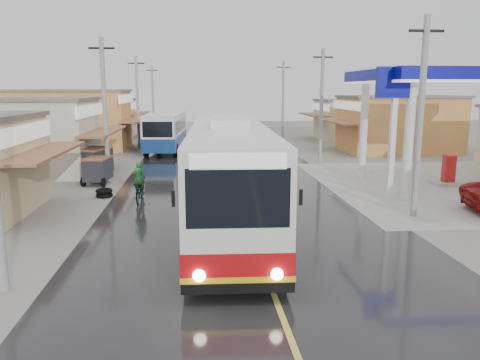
{
  "coord_description": "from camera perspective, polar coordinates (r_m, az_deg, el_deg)",
  "views": [
    {
      "loc": [
        -1.9,
        -18.03,
        5.18
      ],
      "look_at": [
        -0.15,
        0.83,
        1.51
      ],
      "focal_mm": 35.0,
      "sensor_mm": 36.0,
      "label": 1
    }
  ],
  "objects": [
    {
      "name": "tricycle_far",
      "position": [
        29.15,
        -17.37,
        2.26
      ],
      "size": [
        2.15,
        2.67,
        1.78
      ],
      "rotation": [
        0.0,
        0.0,
        -0.34
      ],
      "color": "#26262D",
      "rests_on": "ground"
    },
    {
      "name": "shopfronts_left",
      "position": [
        38.05,
        -22.22,
        2.33
      ],
      "size": [
        11.0,
        44.0,
        5.2
      ],
      "primitive_type": null,
      "color": "tan",
      "rests_on": "ground"
    },
    {
      "name": "ground",
      "position": [
        18.85,
        0.68,
        -4.97
      ],
      "size": [
        120.0,
        120.0,
        0.0
      ],
      "primitive_type": "plane",
      "color": "slate",
      "rests_on": "ground"
    },
    {
      "name": "tyre_stack",
      "position": [
        23.79,
        -16.23,
        -1.53
      ],
      "size": [
        0.81,
        0.81,
        0.42
      ],
      "color": "black",
      "rests_on": "ground"
    },
    {
      "name": "utility_poles_right",
      "position": [
        34.59,
        9.68,
        2.21
      ],
      "size": [
        1.6,
        36.0,
        8.0
      ],
      "primitive_type": null,
      "color": "gray",
      "rests_on": "ground"
    },
    {
      "name": "shopfronts_right",
      "position": [
        34.84,
        23.8,
        1.49
      ],
      "size": [
        11.0,
        44.0,
        4.8
      ],
      "primitive_type": null,
      "color": "beige",
      "rests_on": "ground"
    },
    {
      "name": "cyclist",
      "position": [
        22.31,
        -12.11,
        -1.0
      ],
      "size": [
        0.71,
        1.84,
        1.95
      ],
      "rotation": [
        0.0,
        0.0,
        -0.05
      ],
      "color": "black",
      "rests_on": "ground"
    },
    {
      "name": "utility_poles_left",
      "position": [
        34.79,
        -13.68,
        2.1
      ],
      "size": [
        1.6,
        50.0,
        8.0
      ],
      "primitive_type": null,
      "color": "gray",
      "rests_on": "ground"
    },
    {
      "name": "road",
      "position": [
        33.48,
        -1.99,
        2.09
      ],
      "size": [
        12.0,
        90.0,
        0.02
      ],
      "primitive_type": "cube",
      "color": "black",
      "rests_on": "ground"
    },
    {
      "name": "second_bus",
      "position": [
        40.32,
        -9.01,
        5.91
      ],
      "size": [
        3.24,
        9.72,
        3.18
      ],
      "rotation": [
        0.0,
        0.0,
        -0.07
      ],
      "color": "silver",
      "rests_on": "road"
    },
    {
      "name": "coach_bus",
      "position": [
        17.44,
        -1.31,
        0.48
      ],
      "size": [
        3.44,
        13.4,
        4.15
      ],
      "rotation": [
        0.0,
        0.0,
        -0.04
      ],
      "color": "silver",
      "rests_on": "road"
    },
    {
      "name": "tricycle_near",
      "position": [
        26.98,
        -16.97,
        1.29
      ],
      "size": [
        1.51,
        2.11,
        1.51
      ],
      "rotation": [
        0.0,
        0.0,
        -0.12
      ],
      "color": "#26262D",
      "rests_on": "ground"
    },
    {
      "name": "centre_line",
      "position": [
        33.48,
        -1.99,
        2.11
      ],
      "size": [
        0.15,
        90.0,
        0.01
      ],
      "primitive_type": "cube",
      "color": "#D8CC4C",
      "rests_on": "road"
    }
  ]
}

